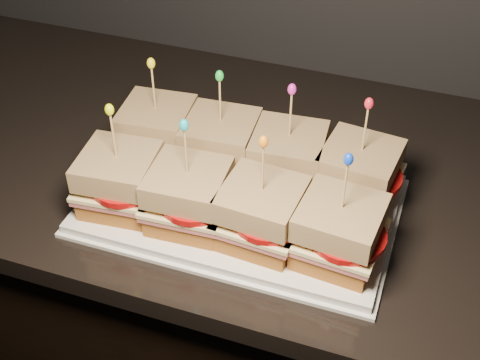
% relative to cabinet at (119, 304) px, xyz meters
% --- Properties ---
extents(cabinet, '(2.54, 0.59, 0.87)m').
position_rel_cabinet_xyz_m(cabinet, '(0.00, 0.00, 0.00)').
color(cabinet, black).
rests_on(cabinet, ground).
extents(granite_slab, '(2.58, 0.63, 0.03)m').
position_rel_cabinet_xyz_m(granite_slab, '(0.00, 0.00, 0.45)').
color(granite_slab, black).
rests_on(granite_slab, cabinet).
extents(platter, '(0.43, 0.27, 0.02)m').
position_rel_cabinet_xyz_m(platter, '(0.32, -0.11, 0.48)').
color(platter, white).
rests_on(platter, granite_slab).
extents(platter_rim, '(0.44, 0.28, 0.01)m').
position_rel_cabinet_xyz_m(platter_rim, '(0.32, -0.11, 0.47)').
color(platter_rim, white).
rests_on(platter_rim, granite_slab).
extents(sandwich_0_bread_bot, '(0.11, 0.11, 0.03)m').
position_rel_cabinet_xyz_m(sandwich_0_bread_bot, '(0.16, -0.05, 0.50)').
color(sandwich_0_bread_bot, brown).
rests_on(sandwich_0_bread_bot, platter).
extents(sandwich_0_ham, '(0.12, 0.11, 0.01)m').
position_rel_cabinet_xyz_m(sandwich_0_ham, '(0.16, -0.05, 0.52)').
color(sandwich_0_ham, '#B8504F').
rests_on(sandwich_0_ham, sandwich_0_bread_bot).
extents(sandwich_0_cheese, '(0.12, 0.12, 0.01)m').
position_rel_cabinet_xyz_m(sandwich_0_cheese, '(0.16, -0.05, 0.53)').
color(sandwich_0_cheese, '#FFECA1').
rests_on(sandwich_0_cheese, sandwich_0_ham).
extents(sandwich_0_tomato, '(0.10, 0.10, 0.01)m').
position_rel_cabinet_xyz_m(sandwich_0_tomato, '(0.17, -0.06, 0.53)').
color(sandwich_0_tomato, '#AE0C0C').
rests_on(sandwich_0_tomato, sandwich_0_cheese).
extents(sandwich_0_bread_top, '(0.11, 0.11, 0.03)m').
position_rel_cabinet_xyz_m(sandwich_0_bread_top, '(0.16, -0.05, 0.55)').
color(sandwich_0_bread_top, '#59300D').
rests_on(sandwich_0_bread_top, sandwich_0_tomato).
extents(sandwich_0_pick, '(0.00, 0.00, 0.09)m').
position_rel_cabinet_xyz_m(sandwich_0_pick, '(0.16, -0.05, 0.60)').
color(sandwich_0_pick, tan).
rests_on(sandwich_0_pick, sandwich_0_bread_top).
extents(sandwich_0_frill, '(0.01, 0.01, 0.02)m').
position_rel_cabinet_xyz_m(sandwich_0_frill, '(0.16, -0.05, 0.65)').
color(sandwich_0_frill, yellow).
rests_on(sandwich_0_frill, sandwich_0_pick).
extents(sandwich_1_bread_bot, '(0.11, 0.11, 0.03)m').
position_rel_cabinet_xyz_m(sandwich_1_bread_bot, '(0.26, -0.05, 0.50)').
color(sandwich_1_bread_bot, brown).
rests_on(sandwich_1_bread_bot, platter).
extents(sandwich_1_ham, '(0.12, 0.11, 0.01)m').
position_rel_cabinet_xyz_m(sandwich_1_ham, '(0.26, -0.05, 0.52)').
color(sandwich_1_ham, '#B8504F').
rests_on(sandwich_1_ham, sandwich_1_bread_bot).
extents(sandwich_1_cheese, '(0.12, 0.11, 0.01)m').
position_rel_cabinet_xyz_m(sandwich_1_cheese, '(0.26, -0.05, 0.53)').
color(sandwich_1_cheese, '#FFECA1').
rests_on(sandwich_1_cheese, sandwich_1_ham).
extents(sandwich_1_tomato, '(0.10, 0.10, 0.01)m').
position_rel_cabinet_xyz_m(sandwich_1_tomato, '(0.28, -0.06, 0.53)').
color(sandwich_1_tomato, '#AE0C0C').
rests_on(sandwich_1_tomato, sandwich_1_cheese).
extents(sandwich_1_bread_top, '(0.11, 0.11, 0.03)m').
position_rel_cabinet_xyz_m(sandwich_1_bread_top, '(0.26, -0.05, 0.55)').
color(sandwich_1_bread_top, '#59300D').
rests_on(sandwich_1_bread_top, sandwich_1_tomato).
extents(sandwich_1_pick, '(0.00, 0.00, 0.09)m').
position_rel_cabinet_xyz_m(sandwich_1_pick, '(0.26, -0.05, 0.60)').
color(sandwich_1_pick, tan).
rests_on(sandwich_1_pick, sandwich_1_bread_top).
extents(sandwich_1_frill, '(0.01, 0.01, 0.02)m').
position_rel_cabinet_xyz_m(sandwich_1_frill, '(0.26, -0.05, 0.65)').
color(sandwich_1_frill, green).
rests_on(sandwich_1_frill, sandwich_1_pick).
extents(sandwich_2_bread_bot, '(0.11, 0.11, 0.03)m').
position_rel_cabinet_xyz_m(sandwich_2_bread_bot, '(0.37, -0.05, 0.50)').
color(sandwich_2_bread_bot, brown).
rests_on(sandwich_2_bread_bot, platter).
extents(sandwich_2_ham, '(0.12, 0.11, 0.01)m').
position_rel_cabinet_xyz_m(sandwich_2_ham, '(0.37, -0.05, 0.52)').
color(sandwich_2_ham, '#B8504F').
rests_on(sandwich_2_ham, sandwich_2_bread_bot).
extents(sandwich_2_cheese, '(0.12, 0.12, 0.01)m').
position_rel_cabinet_xyz_m(sandwich_2_cheese, '(0.37, -0.05, 0.53)').
color(sandwich_2_cheese, '#FFECA1').
rests_on(sandwich_2_cheese, sandwich_2_ham).
extents(sandwich_2_tomato, '(0.10, 0.10, 0.01)m').
position_rel_cabinet_xyz_m(sandwich_2_tomato, '(0.38, -0.06, 0.53)').
color(sandwich_2_tomato, '#AE0C0C').
rests_on(sandwich_2_tomato, sandwich_2_cheese).
extents(sandwich_2_bread_top, '(0.11, 0.11, 0.03)m').
position_rel_cabinet_xyz_m(sandwich_2_bread_top, '(0.37, -0.05, 0.55)').
color(sandwich_2_bread_top, '#59300D').
rests_on(sandwich_2_bread_top, sandwich_2_tomato).
extents(sandwich_2_pick, '(0.00, 0.00, 0.09)m').
position_rel_cabinet_xyz_m(sandwich_2_pick, '(0.37, -0.05, 0.60)').
color(sandwich_2_pick, tan).
rests_on(sandwich_2_pick, sandwich_2_bread_top).
extents(sandwich_2_frill, '(0.01, 0.01, 0.02)m').
position_rel_cabinet_xyz_m(sandwich_2_frill, '(0.37, -0.05, 0.65)').
color(sandwich_2_frill, '#CD22A6').
rests_on(sandwich_2_frill, sandwich_2_pick).
extents(sandwich_3_bread_bot, '(0.11, 0.11, 0.03)m').
position_rel_cabinet_xyz_m(sandwich_3_bread_bot, '(0.47, -0.05, 0.50)').
color(sandwich_3_bread_bot, brown).
rests_on(sandwich_3_bread_bot, platter).
extents(sandwich_3_ham, '(0.12, 0.12, 0.01)m').
position_rel_cabinet_xyz_m(sandwich_3_ham, '(0.47, -0.05, 0.52)').
color(sandwich_3_ham, '#B8504F').
rests_on(sandwich_3_ham, sandwich_3_bread_bot).
extents(sandwich_3_cheese, '(0.12, 0.12, 0.01)m').
position_rel_cabinet_xyz_m(sandwich_3_cheese, '(0.47, -0.05, 0.53)').
color(sandwich_3_cheese, '#FFECA1').
rests_on(sandwich_3_cheese, sandwich_3_ham).
extents(sandwich_3_tomato, '(0.10, 0.10, 0.01)m').
position_rel_cabinet_xyz_m(sandwich_3_tomato, '(0.48, -0.06, 0.53)').
color(sandwich_3_tomato, '#AE0C0C').
rests_on(sandwich_3_tomato, sandwich_3_cheese).
extents(sandwich_3_bread_top, '(0.11, 0.11, 0.03)m').
position_rel_cabinet_xyz_m(sandwich_3_bread_top, '(0.47, -0.05, 0.55)').
color(sandwich_3_bread_top, '#59300D').
rests_on(sandwich_3_bread_top, sandwich_3_tomato).
extents(sandwich_3_pick, '(0.00, 0.00, 0.09)m').
position_rel_cabinet_xyz_m(sandwich_3_pick, '(0.47, -0.05, 0.60)').
color(sandwich_3_pick, tan).
rests_on(sandwich_3_pick, sandwich_3_bread_top).
extents(sandwich_3_frill, '(0.01, 0.01, 0.02)m').
position_rel_cabinet_xyz_m(sandwich_3_frill, '(0.47, -0.05, 0.65)').
color(sandwich_3_frill, red).
rests_on(sandwich_3_frill, sandwich_3_pick).
extents(sandwich_4_bread_bot, '(0.11, 0.11, 0.03)m').
position_rel_cabinet_xyz_m(sandwich_4_bread_bot, '(0.16, -0.18, 0.50)').
color(sandwich_4_bread_bot, brown).
rests_on(sandwich_4_bread_bot, platter).
extents(sandwich_4_ham, '(0.12, 0.11, 0.01)m').
position_rel_cabinet_xyz_m(sandwich_4_ham, '(0.16, -0.18, 0.52)').
color(sandwich_4_ham, '#B8504F').
rests_on(sandwich_4_ham, sandwich_4_bread_bot).
extents(sandwich_4_cheese, '(0.12, 0.12, 0.01)m').
position_rel_cabinet_xyz_m(sandwich_4_cheese, '(0.16, -0.18, 0.53)').
color(sandwich_4_cheese, '#FFECA1').
rests_on(sandwich_4_cheese, sandwich_4_ham).
extents(sandwich_4_tomato, '(0.10, 0.10, 0.01)m').
position_rel_cabinet_xyz_m(sandwich_4_tomato, '(0.17, -0.18, 0.53)').
color(sandwich_4_tomato, '#AE0C0C').
rests_on(sandwich_4_tomato, sandwich_4_cheese).
extents(sandwich_4_bread_top, '(0.11, 0.11, 0.03)m').
position_rel_cabinet_xyz_m(sandwich_4_bread_top, '(0.16, -0.18, 0.55)').
color(sandwich_4_bread_top, '#59300D').
rests_on(sandwich_4_bread_top, sandwich_4_tomato).
extents(sandwich_4_pick, '(0.00, 0.00, 0.09)m').
position_rel_cabinet_xyz_m(sandwich_4_pick, '(0.16, -0.18, 0.60)').
color(sandwich_4_pick, tan).
rests_on(sandwich_4_pick, sandwich_4_bread_top).
extents(sandwich_4_frill, '(0.01, 0.01, 0.02)m').
position_rel_cabinet_xyz_m(sandwich_4_frill, '(0.16, -0.18, 0.65)').
color(sandwich_4_frill, '#E3F005').
rests_on(sandwich_4_frill, sandwich_4_pick).
extents(sandwich_5_bread_bot, '(0.10, 0.10, 0.03)m').
position_rel_cabinet_xyz_m(sandwich_5_bread_bot, '(0.26, -0.18, 0.50)').
color(sandwich_5_bread_bot, brown).
rests_on(sandwich_5_bread_bot, platter).
extents(sandwich_5_ham, '(0.11, 0.11, 0.01)m').
position_rel_cabinet_xyz_m(sandwich_5_ham, '(0.26, -0.18, 0.52)').
color(sandwich_5_ham, '#B8504F').
rests_on(sandwich_5_ham, sandwich_5_bread_bot).
extents(sandwich_5_cheese, '(0.12, 0.11, 0.01)m').
position_rel_cabinet_xyz_m(sandwich_5_cheese, '(0.26, -0.18, 0.53)').
color(sandwich_5_cheese, '#FFECA1').
rests_on(sandwich_5_cheese, sandwich_5_ham).
extents(sandwich_5_tomato, '(0.10, 0.10, 0.01)m').
position_rel_cabinet_xyz_m(sandwich_5_tomato, '(0.28, -0.18, 0.53)').
color(sandwich_5_tomato, '#AE0C0C').
rests_on(sandwich_5_tomato, sandwich_5_cheese).
extents(sandwich_5_bread_top, '(0.11, 0.11, 0.03)m').
position_rel_cabinet_xyz_m(sandwich_5_bread_top, '(0.26, -0.18, 0.55)').
color(sandwich_5_bread_top, '#59300D').
rests_on(sandwich_5_bread_top, sandwich_5_tomato).
extents(sandwich_5_pick, '(0.00, 0.00, 0.09)m').
position_rel_cabinet_xyz_m(sandwich_5_pick, '(0.26, -0.18, 0.60)').
color(sandwich_5_pick, tan).
rests_on(sandwich_5_pick, sandwich_5_bread_top).
extents(sandwich_5_frill, '(0.01, 0.01, 0.02)m').
position_rel_cabinet_xyz_m(sandwich_5_frill, '(0.26, -0.18, 0.65)').
color(sandwich_5_frill, '#13AECB').
rests_on(sandwich_5_frill, sandwich_5_pick).
extents(sandwich_6_bread_bot, '(0.11, 0.11, 0.03)m').
position_rel_cabinet_xyz_m(sandwich_6_bread_bot, '(0.37, -0.18, 0.50)').
color(sandwich_6_bread_bot, brown).
rests_on(sandwich_6_bread_bot, platter).
extents(sandwich_6_ham, '(0.12, 0.11, 0.01)m').
position_rel_cabinet_xyz_m(sandwich_6_ham, '(0.37, -0.18, 0.52)').
color(sandwich_6_ham, '#B8504F').
rests_on(sandwich_6_ham, sandwich_6_bread_bot).
extents(sandwich_6_cheese, '(0.12, 0.11, 0.01)m').
position_rel_cabinet_xyz_m(sandwich_6_cheese, '(0.37, -0.18, 0.53)').
color(sandwich_6_cheese, '#FFECA1').
rests_on(sandwich_6_cheese, sandwich_6_ham).
extents(sandwich_6_tomato, '(0.10, 0.10, 0.01)m').
position_rel_cabinet_xyz_m(sandwich_6_tomato, '(0.38, -0.18, 0.53)').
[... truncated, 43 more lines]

